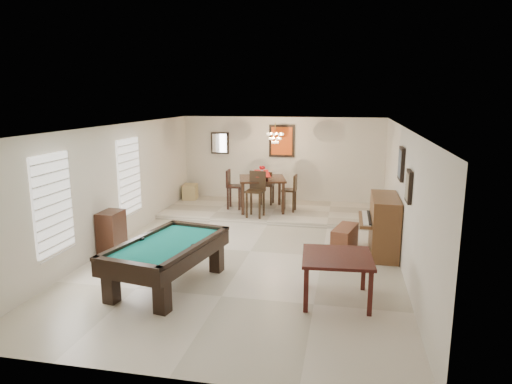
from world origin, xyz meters
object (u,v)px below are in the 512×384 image
(pool_table, at_px, (168,265))
(piano_bench, at_px, (345,239))
(dining_chair_west, at_px, (235,189))
(dining_chair_east, at_px, (289,193))
(corner_bench, at_px, (190,192))
(square_table, at_px, (336,278))
(dining_chair_north, at_px, (267,188))
(apothecary_chest, at_px, (112,232))
(flower_vase, at_px, (262,170))
(dining_table, at_px, (262,192))
(dining_chair_south, at_px, (255,195))
(upright_piano, at_px, (377,225))
(chandelier, at_px, (275,134))

(pool_table, bearing_deg, piano_bench, 50.38)
(piano_bench, distance_m, dining_chair_west, 4.07)
(pool_table, height_order, dining_chair_east, dining_chair_east)
(piano_bench, relative_size, corner_bench, 1.86)
(square_table, xyz_separation_m, dining_chair_west, (-2.94, 5.14, 0.29))
(dining_chair_north, xyz_separation_m, dining_chair_east, (0.72, -0.69, 0.01))
(dining_chair_north, distance_m, corner_bench, 2.44)
(apothecary_chest, bearing_deg, piano_bench, 13.30)
(flower_vase, relative_size, corner_bench, 0.43)
(dining_table, bearing_deg, apothecary_chest, -122.78)
(dining_table, xyz_separation_m, dining_chair_south, (-0.03, -0.78, 0.08))
(pool_table, bearing_deg, dining_chair_south, 92.24)
(dining_chair_south, bearing_deg, square_table, -56.29)
(apothecary_chest, bearing_deg, upright_piano, 11.53)
(dining_chair_north, bearing_deg, upright_piano, 133.78)
(dining_chair_west, bearing_deg, flower_vase, -91.75)
(apothecary_chest, distance_m, corner_bench, 4.68)
(flower_vase, height_order, dining_chair_south, flower_vase)
(dining_chair_north, bearing_deg, square_table, 113.58)
(dining_table, bearing_deg, square_table, -67.13)
(square_table, bearing_deg, apothecary_chest, 163.69)
(dining_chair_south, height_order, dining_chair_east, dining_chair_south)
(dining_chair_west, bearing_deg, upright_piano, -128.13)
(pool_table, xyz_separation_m, dining_chair_east, (1.42, 5.13, 0.24))
(dining_chair_north, height_order, corner_bench, dining_chair_north)
(square_table, bearing_deg, flower_vase, 112.87)
(piano_bench, height_order, dining_chair_east, dining_chair_east)
(flower_vase, relative_size, dining_chair_east, 0.21)
(piano_bench, distance_m, dining_table, 3.53)
(apothecary_chest, relative_size, dining_chair_south, 0.76)
(piano_bench, bearing_deg, dining_chair_east, 119.63)
(pool_table, distance_m, corner_bench, 6.25)
(square_table, xyz_separation_m, apothecary_chest, (-4.61, 1.35, 0.07))
(apothecary_chest, height_order, dining_chair_north, dining_chair_north)
(dining_chair_south, relative_size, dining_chair_east, 1.18)
(pool_table, height_order, square_table, pool_table)
(piano_bench, height_order, dining_chair_south, dining_chair_south)
(apothecary_chest, xyz_separation_m, dining_table, (2.44, 3.79, 0.18))
(upright_piano, distance_m, corner_bench, 6.41)
(upright_piano, bearing_deg, dining_chair_west, 143.82)
(dining_chair_north, relative_size, chandelier, 1.62)
(dining_chair_south, bearing_deg, pool_table, -91.50)
(dining_chair_south, xyz_separation_m, chandelier, (0.37, 0.87, 1.49))
(apothecary_chest, relative_size, dining_table, 0.73)
(dining_table, height_order, flower_vase, flower_vase)
(flower_vase, relative_size, dining_chair_south, 0.18)
(apothecary_chest, bearing_deg, flower_vase, 57.22)
(apothecary_chest, distance_m, flower_vase, 4.58)
(flower_vase, bearing_deg, square_table, -67.13)
(piano_bench, relative_size, flower_vase, 4.36)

